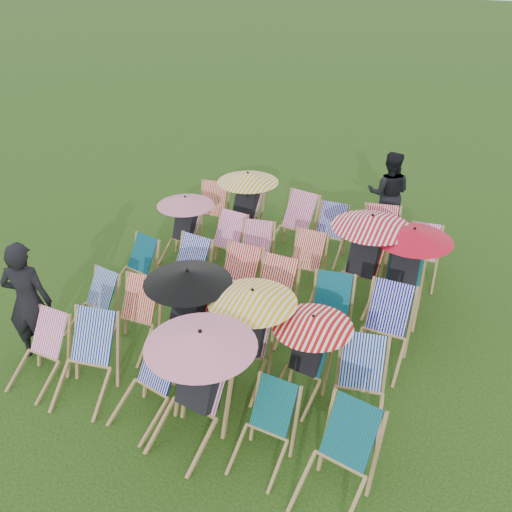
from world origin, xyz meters
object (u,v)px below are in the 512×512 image
at_px(person_rear, 388,194).
at_px(deckchair_0, 38,353).
at_px(deckchair_29, 421,257).
at_px(person_left, 28,302).
at_px(deckchair_5, 337,462).

bearing_deg(person_rear, deckchair_0, 54.20).
height_order(deckchair_0, deckchair_29, deckchair_29).
relative_size(person_left, person_rear, 1.07).
relative_size(deckchair_5, person_left, 0.56).
xyz_separation_m(deckchair_0, deckchair_29, (3.92, 4.60, 0.00)).
relative_size(deckchair_0, deckchair_5, 0.89).
bearing_deg(deckchair_0, person_rear, 65.23).
bearing_deg(deckchair_29, deckchair_5, -94.08).
bearing_deg(deckchair_5, person_rear, 108.85).
distance_m(deckchair_5, person_left, 4.45).
bearing_deg(deckchair_29, deckchair_0, -135.51).
xyz_separation_m(deckchair_0, person_rear, (2.97, 6.04, 0.38)).
distance_m(deckchair_0, deckchair_5, 4.00).
bearing_deg(person_rear, person_left, 49.55).
xyz_separation_m(deckchair_29, person_left, (-4.34, -4.23, 0.44)).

